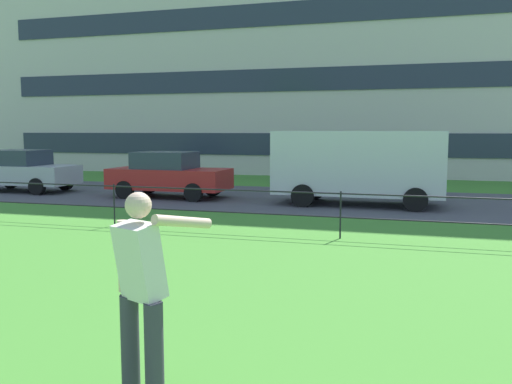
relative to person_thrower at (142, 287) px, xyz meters
The scene contains 7 objects.
street_strip 13.68m from the person_thrower, 98.37° to the left, with size 80.00×6.74×0.01m, color #4C4C51.
park_fence 7.52m from the person_thrower, 105.33° to the left, with size 37.50×0.04×1.00m.
person_thrower is the anchor object (origin of this frame).
car_silver_far_left 17.34m from the person_thrower, 132.99° to the left, with size 4.02×1.84×1.54m.
car_red_center 13.89m from the person_thrower, 114.82° to the left, with size 4.03×1.87×1.54m.
panel_van_far_right 12.57m from the person_thrower, 87.65° to the left, with size 5.02×2.14×2.24m.
apartment_building_background 30.83m from the person_thrower, 100.44° to the left, with size 33.92×14.14×19.24m.
Camera 1 is at (4.16, 2.42, 2.26)m, focal length 37.93 mm.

